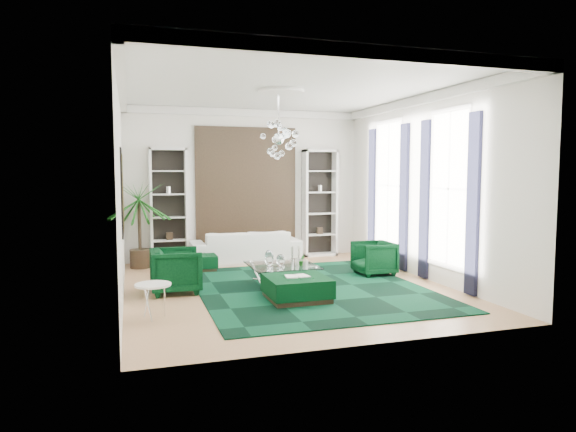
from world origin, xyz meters
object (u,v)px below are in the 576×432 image
object	(u,v)px
palm	(139,212)
ottoman_front	(297,289)
armchair_right	(374,258)
ottoman_side	(198,262)
coffee_table	(282,275)
armchair_left	(176,271)
side_table	(153,302)
sofa	(245,246)

from	to	relation	value
palm	ottoman_front	bearing A→B (deg)	-57.39
armchair_right	ottoman_side	distance (m)	3.94
ottoman_front	coffee_table	bearing A→B (deg)	86.82
palm	armchair_left	bearing A→B (deg)	-78.02
ottoman_side	ottoman_front	size ratio (longest dim) A/B	0.77
armchair_left	ottoman_side	distance (m)	2.15
coffee_table	side_table	size ratio (longest dim) A/B	2.31
armchair_right	side_table	bearing A→B (deg)	-66.94
side_table	coffee_table	bearing A→B (deg)	31.32
armchair_right	side_table	size ratio (longest dim) A/B	1.47
ottoman_front	side_table	bearing A→B (deg)	-170.52
sofa	ottoman_side	size ratio (longest dim) A/B	3.32
ottoman_front	palm	distance (m)	4.81
armchair_right	ottoman_side	xyz separation A→B (m)	(-3.57, 1.65, -0.19)
armchair_left	armchair_right	world-z (taller)	armchair_left
armchair_left	coffee_table	distance (m)	2.02
ottoman_side	ottoman_front	world-z (taller)	ottoman_front
coffee_table	palm	world-z (taller)	palm
armchair_left	palm	world-z (taller)	palm
ottoman_front	sofa	bearing A→B (deg)	90.60
coffee_table	sofa	bearing A→B (deg)	92.08
sofa	ottoman_front	xyz separation A→B (m)	(0.04, -3.95, -0.18)
ottoman_side	side_table	world-z (taller)	side_table
ottoman_front	palm	xyz separation A→B (m)	(-2.53, 3.95, 1.08)
ottoman_front	side_table	distance (m)	2.46
ottoman_front	palm	size ratio (longest dim) A/B	0.40
coffee_table	ottoman_side	size ratio (longest dim) A/B	1.57
ottoman_side	palm	distance (m)	1.81
palm	side_table	bearing A→B (deg)	-88.68
armchair_right	ottoman_side	size ratio (longest dim) A/B	1.00
armchair_left	armchair_right	xyz separation A→B (m)	(4.22, 0.38, -0.05)
sofa	coffee_table	bearing A→B (deg)	92.08
armchair_left	ottoman_side	bearing A→B (deg)	-17.86
armchair_left	armchair_right	bearing A→B (deg)	-84.81
armchair_left	side_table	xyz separation A→B (m)	(-0.48, -1.62, -0.15)
ottoman_side	coffee_table	bearing A→B (deg)	-57.70
side_table	palm	size ratio (longest dim) A/B	0.21
coffee_table	palm	xyz separation A→B (m)	(-2.59, 2.84, 1.08)
armchair_right	palm	size ratio (longest dim) A/B	0.31
armchair_right	coffee_table	distance (m)	2.28
sofa	ottoman_front	bearing A→B (deg)	90.60
ottoman_front	side_table	size ratio (longest dim) A/B	1.91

